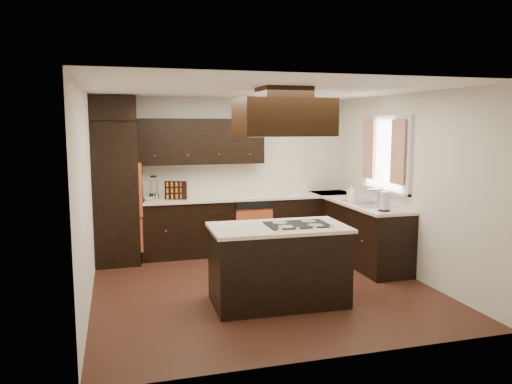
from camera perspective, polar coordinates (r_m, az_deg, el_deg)
floor at (r=6.58m, az=0.59°, el=-10.78°), size 4.20×4.20×0.02m
ceiling at (r=6.25m, az=0.63°, el=11.68°), size 4.20×4.20×0.02m
wall_back at (r=8.33m, az=-3.49°, el=2.01°), size 4.20×0.02×2.50m
wall_front at (r=4.34m, az=8.52°, el=-3.39°), size 4.20×0.02×2.50m
wall_left at (r=6.05m, az=-18.93°, el=-0.57°), size 0.02×4.20×2.50m
wall_right at (r=7.18m, az=16.99°, el=0.76°), size 0.02×4.20×2.50m
oven_column at (r=7.76m, az=-15.74°, el=-0.11°), size 0.65×0.75×2.12m
wall_oven_face at (r=7.76m, az=-13.18°, el=0.43°), size 0.05×0.62×0.78m
base_cabinets_back at (r=8.16m, az=-2.74°, el=-3.87°), size 2.93×0.60×0.88m
base_cabinets_right at (r=7.92m, az=11.34°, el=-4.36°), size 0.60×2.40×0.88m
countertop_back at (r=8.06m, az=-2.74°, el=-0.68°), size 2.93×0.63×0.04m
countertop_right at (r=7.83m, az=11.34°, el=-1.07°), size 0.63×2.40×0.04m
upper_cabinets at (r=8.03m, az=-6.27°, el=5.77°), size 2.00×0.34×0.72m
dishwasher_front at (r=7.96m, az=-0.19°, el=-4.48°), size 0.60×0.05×0.72m
window_frame at (r=7.59m, az=14.61°, el=4.24°), size 0.06×1.32×1.12m
window_pane at (r=7.60m, az=14.80°, el=4.24°), size 0.00×1.20×1.00m
curtain_left at (r=7.20m, az=15.90°, el=4.42°), size 0.02×0.34×0.90m
curtain_right at (r=7.92m, az=12.71°, el=4.80°), size 0.02×0.34×0.90m
sink_rim at (r=7.53m, az=12.65°, el=-1.28°), size 0.52×0.84×0.01m
island at (r=5.88m, az=2.56°, el=-8.48°), size 1.54×0.87×0.88m
island_top at (r=5.77m, az=2.58°, el=-4.08°), size 1.60×0.93×0.04m
cooktop at (r=5.83m, az=4.76°, el=-3.71°), size 0.73×0.50×0.01m
range_hood at (r=5.75m, az=3.16°, el=8.52°), size 1.05×0.72×0.42m
hood_duct at (r=5.76m, az=3.18°, el=11.26°), size 0.55×0.50×0.13m
blender_base at (r=7.82m, az=-11.56°, el=-0.58°), size 0.15×0.15×0.10m
blender_pitcher at (r=7.79m, az=-11.60°, el=0.73°), size 0.13×0.13×0.26m
spice_rack at (r=7.86m, az=-9.13°, el=0.20°), size 0.35×0.19×0.28m
mixing_bowl at (r=7.85m, az=-12.13°, el=-0.69°), size 0.32×0.32×0.07m
soap_bottle at (r=8.03m, az=10.78°, el=0.06°), size 0.10×0.10×0.21m
paper_towel at (r=6.92m, az=14.47°, el=-1.05°), size 0.15×0.15×0.26m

